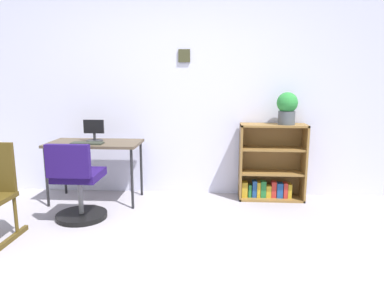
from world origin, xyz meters
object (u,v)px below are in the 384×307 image
Objects in this scene: desk at (95,147)px; bookshelf_low at (271,166)px; office_chair at (78,187)px; keyboard at (87,143)px; monitor at (94,131)px; potted_plant_on_shelf at (287,107)px.

desk is 1.16× the size of bookshelf_low.
office_chair is at bearing -88.19° from desk.
office_chair is (0.06, -0.49, -0.36)m from keyboard.
monitor is 0.68× the size of potted_plant_on_shelf.
desk is at bearing -172.95° from bookshelf_low.
office_chair is at bearing -83.29° from keyboard.
desk is at bearing -72.30° from monitor.
keyboard is 0.61m from office_chair.
bookshelf_low reaches higher than keyboard.
desk is 1.28× the size of office_chair.
keyboard is at bearing -169.53° from bookshelf_low.
desk is 4.17× the size of monitor.
keyboard is 0.43× the size of office_chair.
bookshelf_low is (2.04, 0.88, 0.05)m from office_chair.
desk is 2.97× the size of keyboard.
desk is at bearing 91.81° from office_chair.
desk is 0.18m from monitor.
bookshelf_low is 0.72m from potted_plant_on_shelf.
keyboard is at bearing -105.96° from desk.
keyboard is at bearing 96.71° from office_chair.
potted_plant_on_shelf is (2.18, 0.82, 0.75)m from office_chair.
office_chair reaches higher than keyboard.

